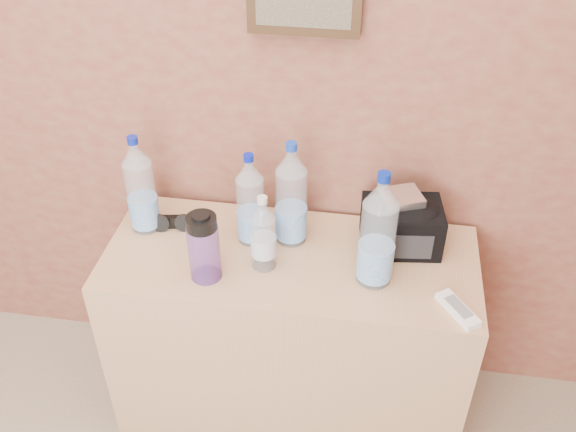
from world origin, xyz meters
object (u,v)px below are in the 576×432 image
object	(u,v)px
pet_large_a	(141,189)
pet_large_b	(291,199)
pet_large_c	(250,203)
dresser	(290,336)
pet_large_d	(378,235)
toiletry_bag	(402,224)
foil_packet	(401,198)
pet_small	(263,237)
sunglasses	(173,222)
nalgene_bottle	(204,247)
ac_remote	(458,310)

from	to	relation	value
pet_large_a	pet_large_b	distance (m)	0.45
pet_large_a	pet_large_c	bearing A→B (deg)	-1.05
dresser	pet_large_d	world-z (taller)	pet_large_d
toiletry_bag	foil_packet	world-z (taller)	foil_packet
pet_large_c	pet_small	world-z (taller)	pet_large_c
pet_small	sunglasses	bearing A→B (deg)	157.37
pet_small	nalgene_bottle	size ratio (longest dim) A/B	1.11
pet_large_c	pet_small	xyz separation A→B (m)	(0.06, -0.11, -0.03)
pet_large_c	nalgene_bottle	world-z (taller)	pet_large_c
pet_large_a	pet_large_d	world-z (taller)	pet_large_d
ac_remote	foil_packet	bearing A→B (deg)	177.73
pet_small	foil_packet	bearing A→B (deg)	23.33
pet_small	nalgene_bottle	xyz separation A→B (m)	(-0.15, -0.07, 0.00)
pet_large_a	sunglasses	distance (m)	0.15
pet_large_c	pet_large_a	bearing A→B (deg)	178.95
pet_large_b	pet_small	distance (m)	0.15
sunglasses	ac_remote	size ratio (longest dim) A/B	1.13
ac_remote	pet_large_d	bearing A→B (deg)	-148.08
ac_remote	pet_large_c	bearing A→B (deg)	-145.12
pet_large_a	pet_large_b	bearing A→B (deg)	1.77
pet_small	foil_packet	world-z (taller)	pet_small
pet_large_b	nalgene_bottle	bearing A→B (deg)	-136.23
toiletry_bag	pet_large_b	bearing A→B (deg)	176.78
dresser	pet_large_c	distance (m)	0.50
pet_large_b	sunglasses	world-z (taller)	pet_large_b
sunglasses	pet_small	bearing A→B (deg)	-32.35
pet_large_b	foil_packet	distance (m)	0.31
pet_small	toiletry_bag	world-z (taller)	pet_small
pet_large_a	ac_remote	size ratio (longest dim) A/B	2.28
pet_large_a	foil_packet	distance (m)	0.77
pet_large_b	nalgene_bottle	distance (m)	0.30
pet_large_a	nalgene_bottle	xyz separation A→B (m)	(0.24, -0.19, -0.04)
pet_large_b	pet_large_d	size ratio (longest dim) A/B	0.94
pet_large_d	sunglasses	bearing A→B (deg)	167.55
pet_large_d	sunglasses	size ratio (longest dim) A/B	2.23
pet_small	toiletry_bag	bearing A→B (deg)	22.03
dresser	pet_large_d	distance (m)	0.56
foil_packet	sunglasses	bearing A→B (deg)	-177.46
dresser	pet_large_b	size ratio (longest dim) A/B	3.27
sunglasses	toiletry_bag	bearing A→B (deg)	-7.64
nalgene_bottle	pet_large_c	bearing A→B (deg)	62.74
pet_large_d	nalgene_bottle	distance (m)	0.47
pet_large_a	pet_small	bearing A→B (deg)	-16.81
pet_small	pet_large_d	bearing A→B (deg)	-1.51
pet_large_a	foil_packet	size ratio (longest dim) A/B	2.78
foil_packet	dresser	bearing A→B (deg)	-159.90
nalgene_bottle	foil_packet	world-z (taller)	nalgene_bottle
pet_large_d	pet_small	world-z (taller)	pet_large_d
nalgene_bottle	foil_packet	size ratio (longest dim) A/B	1.87
toiletry_bag	pet_large_c	bearing A→B (deg)	178.34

